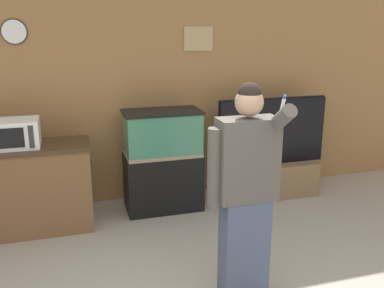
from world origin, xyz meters
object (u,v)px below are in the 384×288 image
at_px(microwave, 14,134).
at_px(aquarium_on_stand, 163,160).
at_px(person_standing, 245,192).
at_px(counter_island, 13,190).
at_px(tv_on_stand, 271,168).

height_order(microwave, aquarium_on_stand, microwave).
relative_size(aquarium_on_stand, person_standing, 0.69).
relative_size(microwave, person_standing, 0.28).
bearing_deg(person_standing, counter_island, 137.10).
bearing_deg(tv_on_stand, counter_island, -177.40).
relative_size(aquarium_on_stand, tv_on_stand, 0.83).
xyz_separation_m(aquarium_on_stand, tv_on_stand, (1.39, -0.01, -0.22)).
height_order(tv_on_stand, person_standing, person_standing).
relative_size(counter_island, person_standing, 0.93).
distance_m(counter_island, aquarium_on_stand, 1.62).
height_order(counter_island, tv_on_stand, tv_on_stand).
height_order(counter_island, microwave, microwave).
distance_m(aquarium_on_stand, tv_on_stand, 1.40).
bearing_deg(counter_island, microwave, -19.83).
bearing_deg(tv_on_stand, aquarium_on_stand, 179.50).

